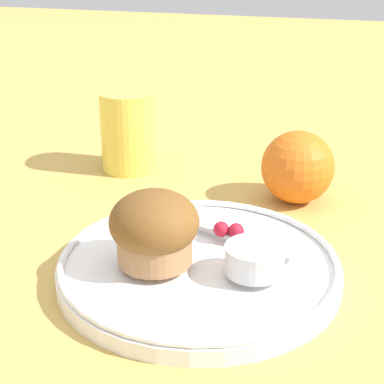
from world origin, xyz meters
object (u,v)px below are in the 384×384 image
object	(u,v)px
juice_glass	(128,131)
muffin	(154,229)
butter_knife	(212,227)
orange_fruit	(298,167)

from	to	relation	value
juice_glass	muffin	bearing A→B (deg)	-65.38
muffin	juice_glass	distance (m)	0.27
juice_glass	butter_knife	bearing A→B (deg)	-50.17
muffin	orange_fruit	size ratio (longest dim) A/B	0.95
butter_knife	juice_glass	world-z (taller)	juice_glass
juice_glass	orange_fruit	bearing A→B (deg)	-11.96
muffin	orange_fruit	distance (m)	0.22
butter_knife	orange_fruit	distance (m)	0.15
orange_fruit	juice_glass	distance (m)	0.21
muffin	orange_fruit	xyz separation A→B (m)	(0.10, 0.20, -0.01)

